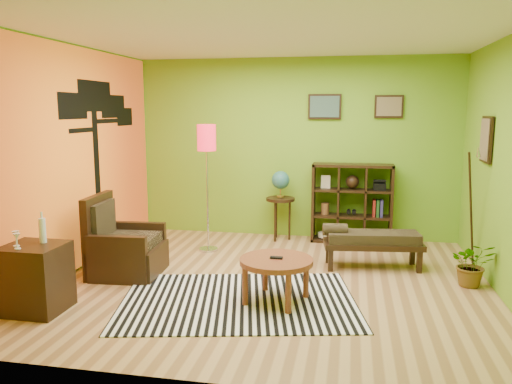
% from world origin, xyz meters
% --- Properties ---
extents(ground, '(5.00, 5.00, 0.00)m').
position_xyz_m(ground, '(0.00, 0.00, 0.00)').
color(ground, tan).
rests_on(ground, ground).
extents(room_shell, '(5.04, 4.54, 2.82)m').
position_xyz_m(room_shell, '(-0.09, 0.01, 1.80)').
color(room_shell, '#70A924').
rests_on(room_shell, ground).
extents(zebra_rug, '(2.76, 2.16, 0.01)m').
position_xyz_m(zebra_rug, '(-0.26, -0.64, 0.01)').
color(zebra_rug, white).
rests_on(zebra_rug, ground).
extents(coffee_table, '(0.77, 0.77, 0.49)m').
position_xyz_m(coffee_table, '(0.14, -0.58, 0.41)').
color(coffee_table, brown).
rests_on(coffee_table, ground).
extents(armchair, '(0.87, 0.87, 0.98)m').
position_xyz_m(armchair, '(-1.85, -0.03, 0.30)').
color(armchair, black).
rests_on(armchair, ground).
extents(side_cabinet, '(0.58, 0.53, 1.00)m').
position_xyz_m(side_cabinet, '(-2.20, -1.27, 0.35)').
color(side_cabinet, black).
rests_on(side_cabinet, ground).
extents(floor_lamp, '(0.27, 0.27, 1.80)m').
position_xyz_m(floor_lamp, '(-1.11, 1.16, 1.46)').
color(floor_lamp, silver).
rests_on(floor_lamp, ground).
extents(globe_table, '(0.44, 0.44, 1.08)m').
position_xyz_m(globe_table, '(-0.18, 1.96, 0.82)').
color(globe_table, black).
rests_on(globe_table, ground).
extents(cube_shelf, '(1.20, 0.35, 1.20)m').
position_xyz_m(cube_shelf, '(0.91, 2.03, 0.60)').
color(cube_shelf, black).
rests_on(cube_shelf, ground).
extents(bench, '(1.29, 0.60, 0.57)m').
position_xyz_m(bench, '(1.14, 0.79, 0.37)').
color(bench, black).
rests_on(bench, ground).
extents(potted_plant, '(0.48, 0.54, 0.41)m').
position_xyz_m(potted_plant, '(2.27, 0.31, 0.20)').
color(potted_plant, '#26661E').
rests_on(potted_plant, ground).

